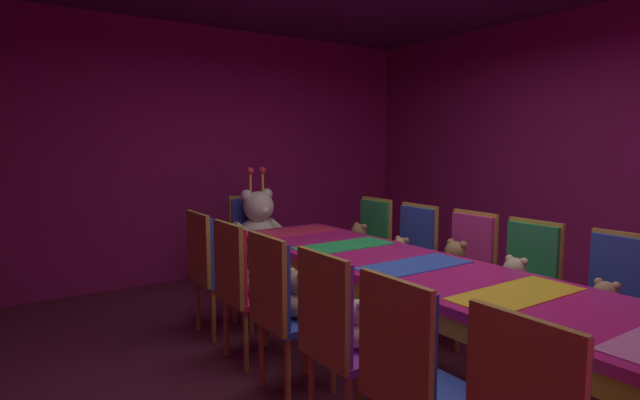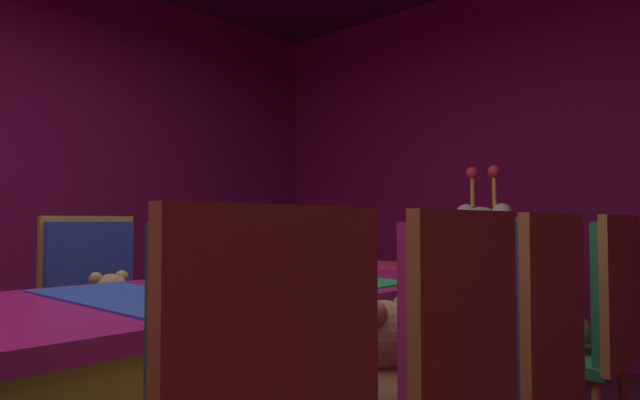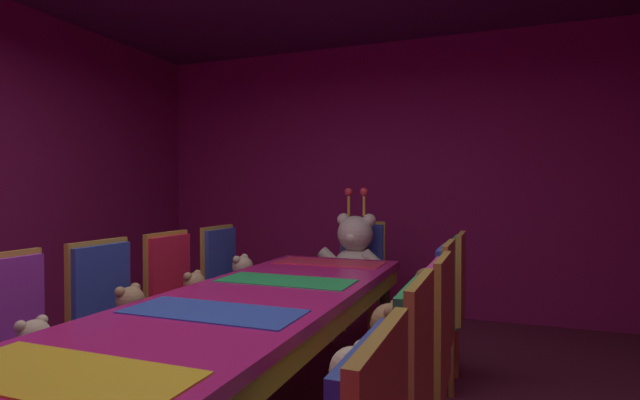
{
  "view_description": "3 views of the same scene",
  "coord_description": "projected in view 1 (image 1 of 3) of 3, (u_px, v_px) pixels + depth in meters",
  "views": [
    {
      "loc": [
        -2.26,
        -2.26,
        1.52
      ],
      "look_at": [
        -0.03,
        1.02,
        1.07
      ],
      "focal_mm": 28.44,
      "sensor_mm": 36.0,
      "label": 1
    },
    {
      "loc": [
        1.49,
        -0.8,
        0.96
      ],
      "look_at": [
        -0.16,
        0.96,
        1.05
      ],
      "focal_mm": 31.18,
      "sensor_mm": 36.0,
      "label": 2
    },
    {
      "loc": [
        1.13,
        -1.72,
        1.25
      ],
      "look_at": [
        0.02,
        1.22,
        1.19
      ],
      "focal_mm": 26.87,
      "sensor_mm": 36.0,
      "label": 3
    }
  ],
  "objects": [
    {
      "name": "wall_right",
      "position": [
        622.0,
        155.0,
        4.59
      ],
      "size": [
        0.12,
        6.4,
        2.8
      ],
      "primitive_type": "cube",
      "color": "#8C1959",
      "rests_on": "ground_plane"
    },
    {
      "name": "teddy_right_3",
      "position": [
        454.0,
        264.0,
        3.83
      ],
      "size": [
        0.27,
        0.34,
        0.32
      ],
      "rotation": [
        0.0,
        0.0,
        3.14
      ],
      "color": "#9E7247",
      "rests_on": "chair_right_3"
    },
    {
      "name": "chair_left_1",
      "position": [
        408.0,
        368.0,
        2.08
      ],
      "size": [
        0.42,
        0.41,
        0.98
      ],
      "color": "#2D47B2",
      "rests_on": "ground_plane"
    },
    {
      "name": "chair_left_4",
      "position": [
        239.0,
        278.0,
        3.45
      ],
      "size": [
        0.42,
        0.41,
        0.98
      ],
      "color": "red",
      "rests_on": "ground_plane"
    },
    {
      "name": "ground_plane",
      "position": [
        412.0,
        377.0,
        3.3
      ],
      "size": [
        7.9,
        7.9,
        0.0
      ],
      "primitive_type": "plane",
      "color": "#591E33"
    },
    {
      "name": "teddy_left_4",
      "position": [
        258.0,
        277.0,
        3.54
      ],
      "size": [
        0.23,
        0.3,
        0.28
      ],
      "color": "tan",
      "rests_on": "chair_left_4"
    },
    {
      "name": "throne_chair",
      "position": [
        252.0,
        234.0,
        5.1
      ],
      "size": [
        0.41,
        0.42,
        0.98
      ],
      "rotation": [
        0.0,
        0.0,
        -1.57
      ],
      "color": "#2D47B2",
      "rests_on": "ground_plane"
    },
    {
      "name": "chair_right_5",
      "position": [
        370.0,
        239.0,
        4.86
      ],
      "size": [
        0.42,
        0.41,
        0.98
      ],
      "rotation": [
        0.0,
        0.0,
        3.14
      ],
      "color": "#268C4C",
      "rests_on": "ground_plane"
    },
    {
      "name": "teddy_right_5",
      "position": [
        358.0,
        241.0,
        4.78
      ],
      "size": [
        0.25,
        0.32,
        0.3
      ],
      "rotation": [
        0.0,
        0.0,
        3.14
      ],
      "color": "#9E7247",
      "rests_on": "chair_right_5"
    },
    {
      "name": "teddy_left_5",
      "position": [
        226.0,
        259.0,
        4.02
      ],
      "size": [
        0.26,
        0.33,
        0.31
      ],
      "color": "beige",
      "rests_on": "chair_left_5"
    },
    {
      "name": "teddy_right_4",
      "position": [
        400.0,
        255.0,
        4.29
      ],
      "size": [
        0.22,
        0.28,
        0.27
      ],
      "rotation": [
        0.0,
        0.0,
        3.14
      ],
      "color": "tan",
      "rests_on": "chair_right_4"
    },
    {
      "name": "chair_left_5",
      "position": [
        209.0,
        261.0,
        3.94
      ],
      "size": [
        0.42,
        0.41,
        0.98
      ],
      "color": "#2D47B2",
      "rests_on": "ground_plane"
    },
    {
      "name": "chair_left_3",
      "position": [
        279.0,
        299.0,
        2.99
      ],
      "size": [
        0.42,
        0.41,
        0.98
      ],
      "color": "#2D47B2",
      "rests_on": "ground_plane"
    },
    {
      "name": "teddy_left_2",
      "position": [
        357.0,
        327.0,
        2.62
      ],
      "size": [
        0.22,
        0.28,
        0.26
      ],
      "color": "beige",
      "rests_on": "chair_left_2"
    },
    {
      "name": "banquet_table",
      "position": [
        414.0,
        278.0,
        3.22
      ],
      "size": [
        0.9,
        3.48,
        0.75
      ],
      "color": "#C61E72",
      "rests_on": "ground_plane"
    },
    {
      "name": "king_teddy_bear",
      "position": [
        259.0,
        224.0,
        4.95
      ],
      "size": [
        0.64,
        0.49,
        0.82
      ],
      "rotation": [
        0.0,
        0.0,
        -1.57
      ],
      "color": "silver",
      "rests_on": "throne_chair"
    },
    {
      "name": "chair_right_3",
      "position": [
        467.0,
        262.0,
        3.92
      ],
      "size": [
        0.42,
        0.41,
        0.98
      ],
      "rotation": [
        0.0,
        0.0,
        3.14
      ],
      "color": "#CC338C",
      "rests_on": "ground_plane"
    },
    {
      "name": "chair_left_2",
      "position": [
        335.0,
        327.0,
        2.53
      ],
      "size": [
        0.42,
        0.41,
        0.98
      ],
      "color": "purple",
      "rests_on": "ground_plane"
    },
    {
      "name": "teddy_left_3",
      "position": [
        300.0,
        297.0,
        3.07
      ],
      "size": [
        0.24,
        0.31,
        0.3
      ],
      "color": "tan",
      "rests_on": "chair_left_3"
    },
    {
      "name": "chair_right_4",
      "position": [
        412.0,
        250.0,
        4.36
      ],
      "size": [
        0.42,
        0.41,
        0.98
      ],
      "rotation": [
        0.0,
        0.0,
        3.14
      ],
      "color": "#2D47B2",
      "rests_on": "ground_plane"
    },
    {
      "name": "teddy_right_2",
      "position": [
        514.0,
        282.0,
        3.4
      ],
      "size": [
        0.24,
        0.32,
        0.3
      ],
      "rotation": [
        0.0,
        0.0,
        3.14
      ],
      "color": "beige",
      "rests_on": "chair_right_2"
    },
    {
      "name": "chair_right_1",
      "position": [
        617.0,
        298.0,
        3.01
      ],
      "size": [
        0.42,
        0.41,
        0.98
      ],
      "rotation": [
        0.0,
        0.0,
        3.14
      ],
      "color": "#2D47B2",
      "rests_on": "ground_plane"
    },
    {
      "name": "chair_right_2",
      "position": [
        527.0,
        277.0,
        3.48
      ],
      "size": [
        0.42,
        0.41,
        0.98
      ],
      "rotation": [
        0.0,
        0.0,
        3.14
      ],
      "color": "#268C4C",
      "rests_on": "ground_plane"
    },
    {
      "name": "wall_back",
      "position": [
        214.0,
        153.0,
        5.76
      ],
      "size": [
        5.2,
        0.12,
        2.8
      ],
      "primitive_type": "cube",
      "color": "#8C1959",
      "rests_on": "ground_plane"
    },
    {
      "name": "teddy_right_1",
      "position": [
        604.0,
        306.0,
        2.93
      ],
      "size": [
        0.22,
        0.28,
        0.27
      ],
      "rotation": [
        0.0,
        0.0,
        3.14
      ],
      "color": "tan",
      "rests_on": "chair_right_1"
    }
  ]
}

